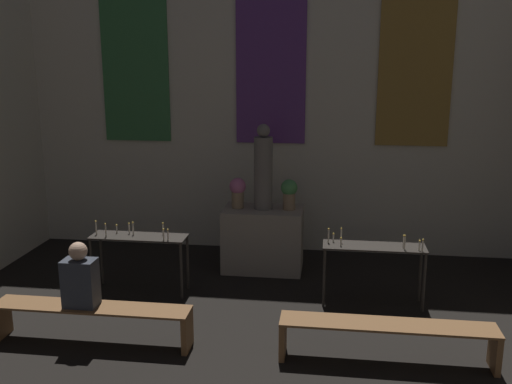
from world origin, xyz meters
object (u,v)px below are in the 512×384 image
statue (263,170)px  flower_vase_right (289,193)px  flower_vase_left (238,191)px  altar (263,239)px  candle_rack_right (374,254)px  pew_back_left (92,315)px  candle_rack_left (139,244)px  pew_back_right (387,333)px  person_seated (80,278)px

statue → flower_vase_right: 0.50m
flower_vase_left → flower_vase_right: 0.76m
altar → flower_vase_left: (-0.38, -0.00, 0.72)m
candle_rack_right → pew_back_left: bearing=-154.9°
statue → flower_vase_left: bearing=-180.0°
candle_rack_left → pew_back_right: bearing=-25.1°
candle_rack_right → pew_back_right: 1.52m
candle_rack_left → person_seated: size_ratio=1.76×
pew_back_left → pew_back_right: (3.20, 0.00, 0.00)m
candle_rack_left → candle_rack_right: bearing=-0.0°
person_seated → flower_vase_left: bearing=62.5°
statue → candle_rack_right: 2.06m
flower_vase_left → flower_vase_right: size_ratio=1.00×
candle_rack_left → pew_back_left: 1.52m
flower_vase_right → person_seated: flower_vase_right is taller
flower_vase_right → candle_rack_right: (1.17, -1.07, -0.52)m
altar → statue: statue is taller
statue → pew_back_left: bearing=-122.2°
flower_vase_right → candle_rack_right: flower_vase_right is taller
flower_vase_left → pew_back_left: 2.95m
flower_vase_left → pew_back_left: flower_vase_left is taller
pew_back_left → candle_rack_right: bearing=25.1°
altar → pew_back_left: (-1.60, -2.54, -0.14)m
person_seated → pew_back_right: bearing=0.0°
candle_rack_right → candle_rack_left: bearing=180.0°
flower_vase_right → candle_rack_left: size_ratio=0.35×
altar → person_seated: bearing=-123.8°
flower_vase_left → candle_rack_left: bearing=-137.7°
person_seated → pew_back_left: bearing=0.0°
statue → flower_vase_right: size_ratio=2.78×
altar → flower_vase_right: (0.38, -0.00, 0.72)m
flower_vase_right → candle_rack_left: 2.27m
statue → candle_rack_left: size_ratio=0.97×
pew_back_left → flower_vase_left: bearing=64.4°
statue → flower_vase_left: 0.50m
candle_rack_left → pew_back_right: 3.50m
altar → person_seated: person_seated is taller
pew_back_left → person_seated: (-0.10, 0.00, 0.43)m
flower_vase_left → flower_vase_right: (0.76, 0.00, 0.00)m
candle_rack_right → statue: bearing=145.4°
pew_back_left → altar: bearing=57.8°
flower_vase_left → altar: bearing=0.0°
flower_vase_left → candle_rack_left: size_ratio=0.35×
altar → candle_rack_right: 1.89m
altar → flower_vase_right: 0.82m
flower_vase_left → pew_back_right: 3.34m
flower_vase_right → candle_rack_left: flower_vase_right is taller
candle_rack_right → pew_back_right: candle_rack_right is taller
flower_vase_left → candle_rack_right: bearing=-28.9°
altar → person_seated: (-1.71, -2.54, 0.29)m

